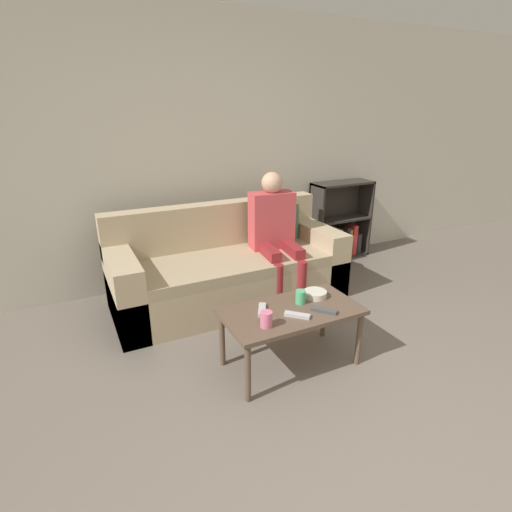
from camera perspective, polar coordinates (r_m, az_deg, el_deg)
The scene contains 12 objects.
ground_plane at distance 2.34m, azimuth 23.48°, elevation -29.26°, with size 22.00×22.00×0.00m, color #70665B.
wall_back at distance 4.08m, azimuth -7.58°, elevation 14.47°, with size 12.00×0.06×2.60m.
couch at distance 3.71m, azimuth -3.89°, elevation -2.02°, with size 2.10×0.86×0.87m.
bookshelf at distance 4.91m, azimuth 11.58°, elevation 3.80°, with size 0.73×0.28×0.91m.
coffee_table at distance 2.76m, azimuth 5.09°, elevation -8.54°, with size 0.94×0.50×0.44m.
person_adult at distance 3.70m, azimuth 2.66°, elevation 4.23°, with size 0.43×0.64×1.17m.
cup_near at distance 2.81m, azimuth 6.39°, elevation -5.83°, with size 0.07×0.07×0.10m.
cup_far at distance 2.51m, azimuth 1.47°, elevation -9.01°, with size 0.08×0.08×0.10m.
tv_remote_0 at distance 2.70m, azimuth 0.86°, elevation -7.68°, with size 0.13×0.17×0.02m.
tv_remote_1 at distance 2.73m, azimuth 9.72°, elevation -7.66°, with size 0.15×0.16×0.02m.
tv_remote_2 at distance 2.65m, azimuth 5.89°, elevation -8.40°, with size 0.15×0.15×0.02m.
snack_bowl at distance 2.92m, azimuth 8.46°, elevation -5.39°, with size 0.17×0.17×0.05m.
Camera 1 is at (-1.33, -0.84, 1.73)m, focal length 28.00 mm.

